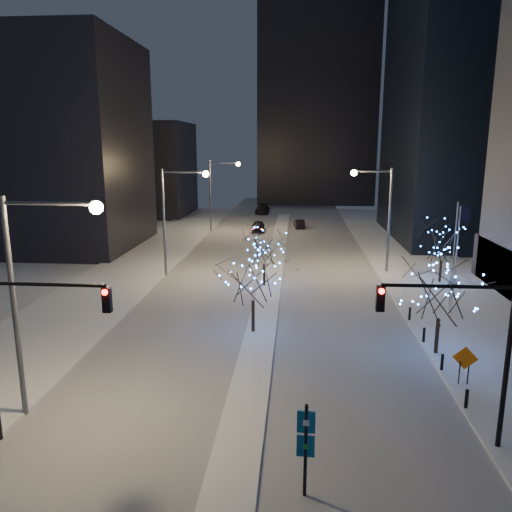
# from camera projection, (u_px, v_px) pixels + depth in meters

# --- Properties ---
(ground) EXTENTS (160.00, 160.00, 0.00)m
(ground) POSITION_uv_depth(u_px,v_px,m) (237.00, 451.00, 20.09)
(ground) COLOR silver
(ground) RESTS_ON ground
(road) EXTENTS (20.00, 130.00, 0.02)m
(road) POSITION_uv_depth(u_px,v_px,m) (275.00, 259.00, 54.15)
(road) COLOR #9FA3AD
(road) RESTS_ON ground
(median) EXTENTS (2.00, 80.00, 0.15)m
(median) POSITION_uv_depth(u_px,v_px,m) (273.00, 269.00, 49.27)
(median) COLOR silver
(median) RESTS_ON ground
(east_sidewalk) EXTENTS (10.00, 90.00, 0.15)m
(east_sidewalk) POSITION_uv_depth(u_px,v_px,m) (462.00, 305.00, 38.34)
(east_sidewalk) COLOR silver
(east_sidewalk) RESTS_ON ground
(west_sidewalk) EXTENTS (8.00, 90.00, 0.15)m
(west_sidewalk) POSITION_uv_depth(u_px,v_px,m) (96.00, 296.00, 40.65)
(west_sidewalk) COLOR silver
(west_sidewalk) RESTS_ON ground
(filler_west_near) EXTENTS (22.00, 18.00, 24.00)m
(filler_west_near) POSITION_uv_depth(u_px,v_px,m) (40.00, 146.00, 58.65)
(filler_west_near) COLOR black
(filler_west_near) RESTS_ON ground
(filler_west_far) EXTENTS (18.00, 16.00, 16.00)m
(filler_west_far) POSITION_uv_depth(u_px,v_px,m) (138.00, 169.00, 88.55)
(filler_west_far) COLOR black
(filler_west_far) RESTS_ON ground
(horizon_block) EXTENTS (24.00, 14.00, 42.00)m
(horizon_block) POSITION_uv_depth(u_px,v_px,m) (317.00, 102.00, 104.60)
(horizon_block) COLOR black
(horizon_block) RESTS_ON ground
(street_lamp_w_near) EXTENTS (4.40, 0.56, 10.00)m
(street_lamp_w_near) POSITION_uv_depth(u_px,v_px,m) (35.00, 278.00, 21.34)
(street_lamp_w_near) COLOR #595E66
(street_lamp_w_near) RESTS_ON ground
(street_lamp_w_mid) EXTENTS (4.40, 0.56, 10.00)m
(street_lamp_w_mid) POSITION_uv_depth(u_px,v_px,m) (175.00, 208.00, 45.67)
(street_lamp_w_mid) COLOR #595E66
(street_lamp_w_mid) RESTS_ON ground
(street_lamp_w_far) EXTENTS (4.40, 0.56, 10.00)m
(street_lamp_w_far) POSITION_uv_depth(u_px,v_px,m) (217.00, 186.00, 70.00)
(street_lamp_w_far) COLOR #595E66
(street_lamp_w_far) RESTS_ON ground
(street_lamp_east) EXTENTS (3.90, 0.56, 10.00)m
(street_lamp_east) POSITION_uv_depth(u_px,v_px,m) (380.00, 206.00, 47.09)
(street_lamp_east) COLOR #595E66
(street_lamp_east) RESTS_ON ground
(traffic_signal_west) EXTENTS (5.26, 0.43, 7.00)m
(traffic_signal_west) POSITION_uv_depth(u_px,v_px,m) (25.00, 334.00, 19.73)
(traffic_signal_west) COLOR black
(traffic_signal_west) RESTS_ON ground
(traffic_signal_east) EXTENTS (5.26, 0.43, 7.00)m
(traffic_signal_east) POSITION_uv_depth(u_px,v_px,m) (468.00, 338.00, 19.32)
(traffic_signal_east) COLOR black
(traffic_signal_east) RESTS_ON ground
(flagpoles) EXTENTS (1.35, 2.60, 8.00)m
(flagpoles) POSITION_uv_depth(u_px,v_px,m) (456.00, 252.00, 34.77)
(flagpoles) COLOR silver
(flagpoles) RESTS_ON east_sidewalk
(bollards) EXTENTS (0.16, 12.16, 0.90)m
(bollards) POSITION_uv_depth(u_px,v_px,m) (432.00, 348.00, 28.88)
(bollards) COLOR black
(bollards) RESTS_ON east_sidewalk
(car_near) EXTENTS (2.06, 4.56, 1.52)m
(car_near) POSITION_uv_depth(u_px,v_px,m) (258.00, 226.00, 71.24)
(car_near) COLOR black
(car_near) RESTS_ON ground
(car_mid) EXTENTS (1.81, 4.01, 1.28)m
(car_mid) POSITION_uv_depth(u_px,v_px,m) (299.00, 224.00, 74.66)
(car_mid) COLOR black
(car_mid) RESTS_ON ground
(car_far) EXTENTS (2.44, 5.60, 1.60)m
(car_far) POSITION_uv_depth(u_px,v_px,m) (262.00, 209.00, 90.36)
(car_far) COLOR black
(car_far) RESTS_ON ground
(holiday_tree_median_near) EXTENTS (5.48, 5.48, 5.90)m
(holiday_tree_median_near) POSITION_uv_depth(u_px,v_px,m) (253.00, 275.00, 31.86)
(holiday_tree_median_near) COLOR black
(holiday_tree_median_near) RESTS_ON median
(holiday_tree_median_far) EXTENTS (4.58, 4.58, 5.03)m
(holiday_tree_median_far) POSITION_uv_depth(u_px,v_px,m) (264.00, 248.00, 42.79)
(holiday_tree_median_far) COLOR black
(holiday_tree_median_far) RESTS_ON median
(holiday_tree_plaza_near) EXTENTS (4.94, 4.94, 6.13)m
(holiday_tree_plaza_near) POSITION_uv_depth(u_px,v_px,m) (441.00, 288.00, 28.44)
(holiday_tree_plaza_near) COLOR black
(holiday_tree_plaza_near) RESTS_ON east_sidewalk
(holiday_tree_plaza_far) EXTENTS (4.36, 4.36, 5.52)m
(holiday_tree_plaza_far) POSITION_uv_depth(u_px,v_px,m) (443.00, 243.00, 43.77)
(holiday_tree_plaza_far) COLOR black
(holiday_tree_plaza_far) RESTS_ON east_sidewalk
(wayfinding_sign) EXTENTS (0.63, 0.12, 3.51)m
(wayfinding_sign) POSITION_uv_depth(u_px,v_px,m) (306.00, 441.00, 17.07)
(wayfinding_sign) COLOR black
(wayfinding_sign) RESTS_ON ground
(construction_sign) EXTENTS (1.21, 0.32, 2.04)m
(construction_sign) POSITION_uv_depth(u_px,v_px,m) (465.00, 362.00, 25.17)
(construction_sign) COLOR black
(construction_sign) RESTS_ON east_sidewalk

